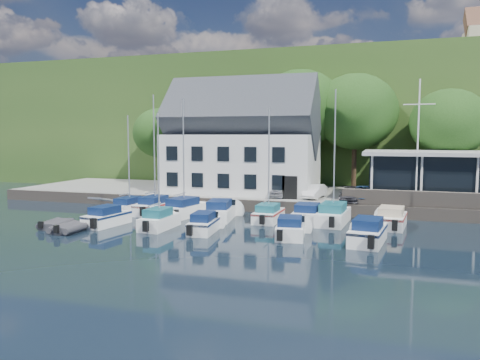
{
  "coord_description": "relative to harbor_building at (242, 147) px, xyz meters",
  "views": [
    {
      "loc": [
        6.34,
        -26.54,
        6.51
      ],
      "look_at": [
        -4.85,
        9.0,
        2.88
      ],
      "focal_mm": 35.0,
      "sensor_mm": 36.0,
      "label": 1
    }
  ],
  "objects": [
    {
      "name": "quay_face",
      "position": [
        7.0,
        -5.5,
        -4.85
      ],
      "size": [
        60.0,
        0.3,
        1.0
      ],
      "primitive_type": "cube",
      "color": "#60564D",
      "rests_on": "ground"
    },
    {
      "name": "club_pavilion",
      "position": [
        18.0,
        -0.5,
        -2.3
      ],
      "size": [
        13.2,
        7.2,
        4.1
      ],
      "primitive_type": null,
      "color": "black",
      "rests_on": "quay"
    },
    {
      "name": "boat_r1_1",
      "position": [
        -4.81,
        -8.72,
        -0.8
      ],
      "size": [
        2.35,
        6.37,
        9.11
      ],
      "primitive_type": null,
      "rotation": [
        0.0,
        0.0,
        -0.07
      ],
      "color": "white",
      "rests_on": "ground"
    },
    {
      "name": "boat_r1_3",
      "position": [
        1.19,
        -9.47,
        -4.59
      ],
      "size": [
        2.96,
        6.64,
        1.52
      ],
      "primitive_type": null,
      "rotation": [
        0.0,
        0.0,
        0.15
      ],
      "color": "white",
      "rests_on": "ground"
    },
    {
      "name": "harbor_building",
      "position": [
        0.0,
        0.0,
        0.0
      ],
      "size": [
        14.4,
        8.2,
        8.7
      ],
      "primitive_type": null,
      "color": "silver",
      "rests_on": "quay"
    },
    {
      "name": "boat_r2_1",
      "position": [
        -1.6,
        -14.2,
        -0.91
      ],
      "size": [
        1.82,
        5.28,
        8.89
      ],
      "primitive_type": null,
      "rotation": [
        0.0,
        0.0,
        -0.02
      ],
      "color": "white",
      "rests_on": "ground"
    },
    {
      "name": "boat_r2_3",
      "position": [
        7.62,
        -14.15,
        -4.67
      ],
      "size": [
        2.55,
        5.31,
        1.36
      ],
      "primitive_type": null,
      "rotation": [
        0.0,
        0.0,
        0.14
      ],
      "color": "white",
      "rests_on": "ground"
    },
    {
      "name": "boat_r1_6",
      "position": [
        9.7,
        -8.67,
        -0.6
      ],
      "size": [
        2.55,
        6.91,
        9.51
      ],
      "primitive_type": null,
      "rotation": [
        0.0,
        0.0,
        -0.07
      ],
      "color": "white",
      "rests_on": "ground"
    },
    {
      "name": "tree_3",
      "position": [
        10.14,
        5.98,
        1.47
      ],
      "size": [
        8.52,
        8.52,
        11.65
      ],
      "primitive_type": null,
      "color": "#19330F",
      "rests_on": "quay"
    },
    {
      "name": "tree_2",
      "position": [
        4.56,
        5.83,
        1.78
      ],
      "size": [
        8.96,
        8.96,
        12.25
      ],
      "primitive_type": null,
      "color": "#19330F",
      "rests_on": "quay"
    },
    {
      "name": "ground",
      "position": [
        7.0,
        -16.5,
        -5.35
      ],
      "size": [
        180.0,
        180.0,
        0.0
      ],
      "primitive_type": "plane",
      "color": "black",
      "rests_on": "ground"
    },
    {
      "name": "gangway",
      "position": [
        -9.5,
        -7.5,
        -5.35
      ],
      "size": [
        1.2,
        6.0,
        1.4
      ],
      "primitive_type": null,
      "color": "silver",
      "rests_on": "ground"
    },
    {
      "name": "seawall",
      "position": [
        19.0,
        -5.1,
        -3.75
      ],
      "size": [
        18.0,
        0.5,
        1.2
      ],
      "primitive_type": "cube",
      "color": "#60564D",
      "rests_on": "quay"
    },
    {
      "name": "boat_r1_4",
      "position": [
        4.99,
        -9.36,
        -1.22
      ],
      "size": [
        1.93,
        5.41,
        8.25
      ],
      "primitive_type": null,
      "rotation": [
        0.0,
        0.0,
        -0.02
      ],
      "color": "white",
      "rests_on": "ground"
    },
    {
      "name": "dinghy_0",
      "position": [
        -8.77,
        -16.03,
        -5.03
      ],
      "size": [
        2.01,
        2.95,
        0.64
      ],
      "primitive_type": null,
      "rotation": [
        0.0,
        0.0,
        0.14
      ],
      "color": "#343338",
      "rests_on": "ground"
    },
    {
      "name": "car_silver",
      "position": [
        3.91,
        -2.81,
        -3.78
      ],
      "size": [
        2.25,
        3.62,
        1.15
      ],
      "primitive_type": "imported",
      "rotation": [
        0.0,
        0.0,
        0.29
      ],
      "color": "#ADADB2",
      "rests_on": "quay"
    },
    {
      "name": "car_dgrey",
      "position": [
        10.48,
        -3.74,
        -3.78
      ],
      "size": [
        1.75,
        3.98,
        1.14
      ],
      "primitive_type": "imported",
      "rotation": [
        0.0,
        0.0,
        0.04
      ],
      "color": "#2D2D32",
      "rests_on": "quay"
    },
    {
      "name": "car_blue",
      "position": [
        11.55,
        -3.15,
        -3.68
      ],
      "size": [
        2.12,
        4.12,
        1.34
      ],
      "primitive_type": "imported",
      "rotation": [
        0.0,
        0.0,
        -0.15
      ],
      "color": "navy",
      "rests_on": "quay"
    },
    {
      "name": "quay",
      "position": [
        7.0,
        1.0,
        -4.85
      ],
      "size": [
        60.0,
        13.0,
        1.0
      ],
      "primitive_type": "cube",
      "color": "gray",
      "rests_on": "ground"
    },
    {
      "name": "boat_r1_7",
      "position": [
        13.74,
        -8.92,
        -4.61
      ],
      "size": [
        2.62,
        5.71,
        1.49
      ],
      "primitive_type": null,
      "rotation": [
        0.0,
        0.0,
        -0.11
      ],
      "color": "white",
      "rests_on": "ground"
    },
    {
      "name": "tree_1",
      "position": [
        -5.26,
        6.07,
        0.55
      ],
      "size": [
        7.17,
        7.17,
        9.8
      ],
      "primitive_type": null,
      "color": "#19330F",
      "rests_on": "quay"
    },
    {
      "name": "field_patch",
      "position": [
        15.0,
        53.5,
        10.8
      ],
      "size": [
        50.0,
        30.0,
        0.3
      ],
      "primitive_type": "cube",
      "color": "#5B7038",
      "rests_on": "hillside"
    },
    {
      "name": "boat_r2_2",
      "position": [
        1.82,
        -14.37,
        -4.66
      ],
      "size": [
        2.12,
        5.39,
        1.38
      ],
      "primitive_type": null,
      "rotation": [
        0.0,
        0.0,
        0.1
      ],
      "color": "white",
      "rests_on": "ground"
    },
    {
      "name": "boat_r1_0",
      "position": [
        -7.02,
        -9.02,
        -1.24
      ],
      "size": [
        1.98,
        6.26,
        8.22
      ],
      "primitive_type": null,
      "rotation": [
        0.0,
        0.0,
        -0.05
      ],
      "color": "white",
      "rests_on": "ground"
    },
    {
      "name": "boat_r2_0",
      "position": [
        -5.72,
        -14.35,
        -4.63
      ],
      "size": [
        2.46,
        5.5,
        1.45
      ],
      "primitive_type": null,
      "rotation": [
        0.0,
        0.0,
        -0.13
      ],
      "color": "white",
      "rests_on": "ground"
    },
    {
      "name": "dinghy_1",
      "position": [
        -6.87,
        -16.91,
        -5.0
      ],
      "size": [
        1.78,
        2.97,
        0.69
      ],
      "primitive_type": null,
      "rotation": [
        0.0,
        0.0,
        -0.0
      ],
      "color": "#343338",
      "rests_on": "ground"
    },
    {
      "name": "tree_0",
      "position": [
        -11.26,
        4.99,
        -0.1
      ],
      "size": [
        6.22,
        6.22,
        8.5
      ],
      "primitive_type": null,
      "color": "#19330F",
      "rests_on": "quay"
    },
    {
      "name": "boat_r2_4",
      "position": [
        12.38,
        -14.43,
        -4.56
      ],
      "size": [
        2.63,
        6.02,
        1.57
      ],
      "primitive_type": null,
      "rotation": [
        0.0,
        0.0,
        -0.12
      ],
      "color": "white",
      "rests_on": "ground"
    },
    {
      "name": "flagpole",
      "position": [
        15.62,
        -3.7,
        0.56
      ],
      "size": [
        2.36,
        0.2,
        9.82
      ],
      "primitive_type": null,
      "color": "silver",
      "rests_on": "quay"
    },
    {
      "name": "hillside",
      "position": [
        7.0,
        45.5,
        2.65
      ],
      "size": [
        160.0,
        75.0,
        16.0
      ],
      "primitive_type": "cube",
      "color": "#26481B",
      "rests_on": "ground"
    },
    {
      "name": "boat_r1_5",
      "position": [
        7.84,
        -8.77,
        -4.64
      ],
      "size": [
        2.16,
        5.39,
        1.43
      ],
      "primitive_type": null,
      "rotation": [
        0.0,
        0.0,
        0.01
      ],
      "color": "white",
      "rests_on": "ground"
    },
    {
      "name": "boat_r1_2",
      "position": [
        -1.98,
        -9.22,
        -0.68
      ],
      "size": [
        3.2,
        6.76,
        9.35
      ],
      "primitive_type": null,
      "rotation": [
        0.0,
        0.0,
        -0.17
      ],
      "color": "white",
      "rests_on": "ground"
    },
    {
      "name": "car_white",
      "position": [
        7.41,
        -2.65,
        -3.75
      ],
      "size": [
        1.82,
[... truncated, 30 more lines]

